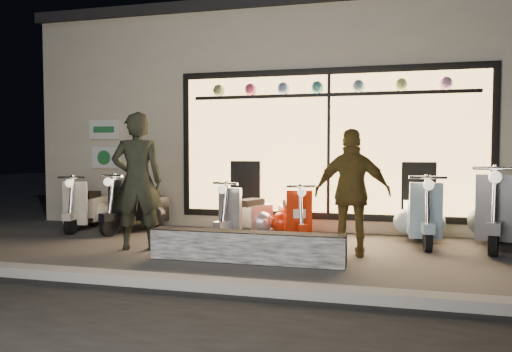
{
  "coord_description": "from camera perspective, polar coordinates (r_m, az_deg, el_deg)",
  "views": [
    {
      "loc": [
        1.78,
        -6.79,
        1.45
      ],
      "look_at": [
        -0.16,
        0.6,
        1.05
      ],
      "focal_mm": 35.0,
      "sensor_mm": 36.0,
      "label": 1
    }
  ],
  "objects": [
    {
      "name": "ground",
      "position": [
        7.16,
        0.0,
        -8.68
      ],
      "size": [
        40.0,
        40.0,
        0.0
      ],
      "primitive_type": "plane",
      "color": "#383533",
      "rests_on": "ground"
    },
    {
      "name": "kerb",
      "position": [
        5.29,
        -5.64,
        -12.24
      ],
      "size": [
        40.0,
        0.25,
        0.12
      ],
      "primitive_type": "cube",
      "color": "slate",
      "rests_on": "ground"
    },
    {
      "name": "shop_building",
      "position": [
        11.92,
        6.16,
        6.12
      ],
      "size": [
        10.2,
        6.23,
        4.2
      ],
      "color": "beige",
      "rests_on": "ground"
    },
    {
      "name": "graffiti_barrier",
      "position": [
        6.5,
        -1.12,
        -8.09
      ],
      "size": [
        2.55,
        0.28,
        0.4
      ],
      "primitive_type": "cube",
      "color": "black",
      "rests_on": "ground"
    },
    {
      "name": "scooter_silver",
      "position": [
        8.16,
        -0.89,
        -4.62
      ],
      "size": [
        0.7,
        1.27,
        0.92
      ],
      "rotation": [
        0.0,
        0.0,
        -0.35
      ],
      "color": "black",
      "rests_on": "ground"
    },
    {
      "name": "scooter_red",
      "position": [
        8.1,
        4.26,
        -4.77
      ],
      "size": [
        0.69,
        1.22,
        0.89
      ],
      "rotation": [
        0.0,
        0.0,
        0.37
      ],
      "color": "black",
      "rests_on": "ground"
    },
    {
      "name": "scooter_black",
      "position": [
        9.18,
        -12.95,
        -3.66
      ],
      "size": [
        0.76,
        1.38,
        0.99
      ],
      "rotation": [
        0.0,
        0.0,
        -0.35
      ],
      "color": "black",
      "rests_on": "ground"
    },
    {
      "name": "scooter_cream",
      "position": [
        9.75,
        -18.68,
        -3.45
      ],
      "size": [
        0.56,
        1.34,
        0.95
      ],
      "rotation": [
        0.0,
        0.0,
        0.15
      ],
      "color": "black",
      "rests_on": "ground"
    },
    {
      "name": "scooter_blue",
      "position": [
        8.25,
        18.3,
        -4.37
      ],
      "size": [
        0.52,
        1.44,
        1.03
      ],
      "rotation": [
        0.0,
        0.0,
        0.07
      ],
      "color": "black",
      "rests_on": "ground"
    },
    {
      "name": "scooter_grey",
      "position": [
        8.38,
        25.96,
        -4.03
      ],
      "size": [
        0.8,
        1.64,
        1.17
      ],
      "rotation": [
        0.0,
        0.0,
        -0.26
      ],
      "color": "black",
      "rests_on": "ground"
    },
    {
      "name": "man",
      "position": [
        7.43,
        -13.41,
        -0.58
      ],
      "size": [
        0.85,
        0.71,
        1.99
      ],
      "primitive_type": "imported",
      "rotation": [
        0.0,
        0.0,
        3.52
      ],
      "color": "black",
      "rests_on": "ground"
    },
    {
      "name": "woman",
      "position": [
        6.89,
        10.97,
        -1.88
      ],
      "size": [
        1.05,
        0.51,
        1.74
      ],
      "primitive_type": "imported",
      "rotation": [
        0.0,
        0.0,
        3.22
      ],
      "color": "brown",
      "rests_on": "ground"
    }
  ]
}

